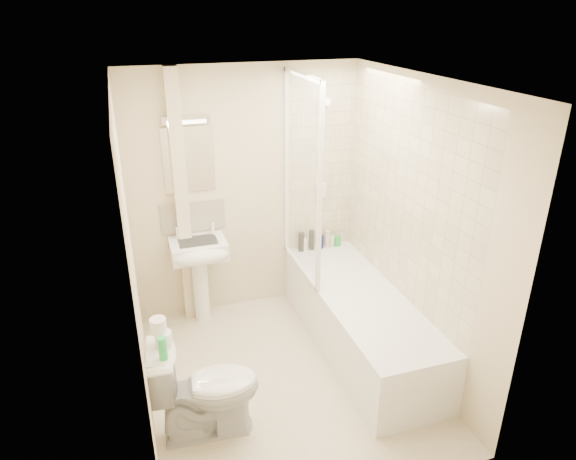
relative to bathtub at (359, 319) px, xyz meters
name	(u,v)px	position (x,y,z in m)	size (l,w,h in m)	color
floor	(286,376)	(-0.75, -0.20, -0.29)	(2.50, 2.50, 0.00)	beige
wall_back	(246,193)	(-0.75, 1.05, 0.91)	(2.20, 0.02, 2.40)	beige
wall_left	(133,269)	(-1.85, -0.20, 0.91)	(0.02, 2.50, 2.40)	beige
wall_right	(416,229)	(0.35, -0.20, 0.91)	(0.02, 2.50, 2.40)	beige
ceiling	(286,81)	(-0.75, -0.20, 2.11)	(2.20, 2.50, 0.02)	white
tile_back	(320,164)	(0.00, 1.04, 1.14)	(0.70, 0.01, 1.75)	beige
tile_right	(405,195)	(0.34, 0.00, 1.14)	(0.01, 2.10, 1.75)	beige
pipe_boxing	(182,203)	(-1.37, 0.99, 0.91)	(0.12, 0.12, 2.40)	beige
splashback	(193,217)	(-1.27, 1.04, 0.74)	(0.60, 0.01, 0.30)	beige
mirror	(189,160)	(-1.27, 1.04, 1.29)	(0.46, 0.01, 0.60)	white
strip_light	(186,119)	(-1.27, 1.02, 1.66)	(0.42, 0.07, 0.07)	silver
bathtub	(359,319)	(0.00, 0.00, 0.00)	(0.70, 2.10, 0.55)	white
shower_screen	(301,178)	(-0.35, 0.60, 1.16)	(0.04, 0.92, 1.80)	white
shower_fixture	(322,153)	(0.00, 0.99, 1.26)	(0.10, 0.16, 0.99)	white
pedestal_sink	(200,259)	(-1.27, 0.81, 0.40)	(0.51, 0.47, 0.98)	white
bottle_black_a	(301,242)	(-0.22, 0.96, 0.36)	(0.06, 0.06, 0.20)	black
bottle_white_a	(304,244)	(-0.18, 0.96, 0.33)	(0.06, 0.06, 0.13)	white
bottle_black_b	(312,240)	(-0.10, 0.96, 0.37)	(0.06, 0.06, 0.21)	black
bottle_blue	(321,242)	(0.00, 0.96, 0.33)	(0.05, 0.05, 0.14)	navy
bottle_cream	(327,239)	(0.07, 0.96, 0.35)	(0.06, 0.06, 0.19)	beige
bottle_white_b	(332,241)	(0.12, 0.96, 0.32)	(0.05, 0.05, 0.12)	silver
bottle_green	(337,241)	(0.18, 0.96, 0.31)	(0.07, 0.07, 0.10)	green
toilet	(206,388)	(-1.47, -0.58, 0.09)	(0.78, 0.49, 0.76)	white
toilet_roll_lower	(164,339)	(-1.71, -0.52, 0.52)	(0.11, 0.11, 0.10)	white
toilet_roll_upper	(158,325)	(-1.74, -0.50, 0.62)	(0.11, 0.11, 0.10)	white
green_bottle	(163,348)	(-1.73, -0.67, 0.55)	(0.06, 0.06, 0.16)	#2ACC5A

